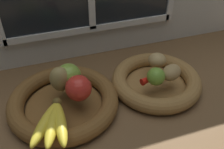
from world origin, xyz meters
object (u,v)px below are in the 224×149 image
potato_back (157,60)px  chili_pepper (155,77)px  lime_near (156,76)px  apple_green_back (69,76)px  potato_small (171,72)px  fruit_bowl_left (64,102)px  fruit_bowl_right (156,81)px  banana_bunch_front (53,122)px  pear_brown (60,79)px  apple_red_right (79,88)px

potato_back → chili_pepper: size_ratio=0.56×
lime_near → chili_pepper: bearing=63.4°
apple_green_back → potato_small: size_ratio=1.09×
lime_near → fruit_bowl_left: bearing=172.2°
fruit_bowl_right → potato_small: (3.27, -3.27, 5.27)cm
banana_bunch_front → chili_pepper: size_ratio=1.58×
pear_brown → potato_back: size_ratio=1.36×
pear_brown → banana_bunch_front: pear_brown is taller
fruit_bowl_left → pear_brown: (0.23, 2.60, 6.91)cm
apple_red_right → pear_brown: pear_brown is taller
apple_green_back → potato_small: (31.88, -7.01, -1.35)cm
apple_green_back → potato_back: apple_green_back is taller
pear_brown → potato_small: pear_brown is taller
apple_green_back → apple_red_right: 6.78cm
fruit_bowl_right → pear_brown: size_ratio=3.62×
pear_brown → banana_bunch_front: 15.02cm
potato_small → lime_near: size_ratio=1.24×
fruit_bowl_right → banana_bunch_front: banana_bunch_front is taller
fruit_bowl_right → apple_green_back: bearing=172.5°
fruit_bowl_right → pear_brown: pear_brown is taller
fruit_bowl_left → potato_small: (34.87, -3.27, 5.27)cm
lime_near → chili_pepper: lime_near is taller
lime_near → potato_small: bearing=6.7°
lime_near → chili_pepper: (0.95, 1.89, -1.74)cm
lime_near → chili_pepper: 2.74cm
fruit_bowl_left → chili_pepper: chili_pepper is taller
apple_green_back → fruit_bowl_right: bearing=-7.5°
fruit_bowl_left → potato_back: potato_back is taller
fruit_bowl_right → apple_red_right: apple_red_right is taller
apple_green_back → lime_near: bearing=-16.5°
apple_green_back → pear_brown: (-2.76, -1.14, 0.29)cm
potato_small → potato_back: potato_small is taller
apple_green_back → lime_near: 27.11cm
fruit_bowl_left → potato_small: potato_small is taller
potato_small → potato_back: 7.86cm
apple_green_back → pear_brown: bearing=-157.4°
apple_red_right → potato_back: 29.98cm
apple_green_back → apple_red_right: same height
banana_bunch_front → potato_small: potato_small is taller
fruit_bowl_right → apple_green_back: (-28.61, 3.74, 6.61)cm
potato_small → apple_red_right: bearing=179.2°
fruit_bowl_right → banana_bunch_front: 38.02cm
potato_small → lime_near: bearing=-173.3°
banana_bunch_front → pear_brown: bearing=71.8°
fruit_bowl_right → potato_small: bearing=-45.0°
fruit_bowl_right → potato_back: (2.04, 4.49, 5.20)cm
potato_back → chili_pepper: 7.67cm
apple_green_back → potato_small: 32.67cm
apple_red_right → potato_small: 30.29cm
potato_small → chili_pepper: potato_small is taller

